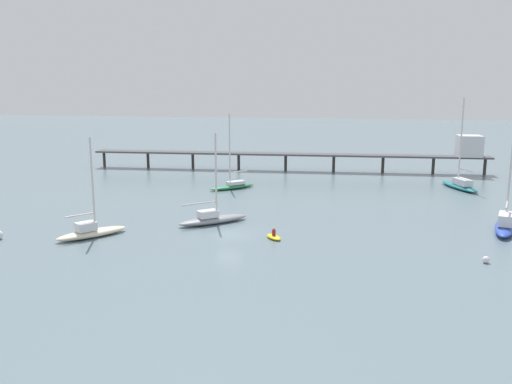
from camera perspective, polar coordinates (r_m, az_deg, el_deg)
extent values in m
plane|color=slate|center=(53.23, -3.03, -4.61)|extent=(400.00, 400.00, 0.00)
cube|color=#4C4C51|center=(92.96, 3.22, 4.09)|extent=(68.95, 7.02, 0.30)
cylinder|color=#38332D|center=(101.35, -16.03, 3.39)|extent=(0.50, 0.50, 2.79)
cylinder|color=#38332D|center=(98.30, -11.55, 3.36)|extent=(0.50, 0.50, 2.79)
cylinder|color=#38332D|center=(95.89, -6.82, 3.32)|extent=(0.50, 0.50, 2.79)
cylinder|color=#38332D|center=(94.17, -1.88, 3.25)|extent=(0.50, 0.50, 2.79)
cylinder|color=#38332D|center=(93.17, 3.21, 3.15)|extent=(0.50, 0.50, 2.79)
cylinder|color=#38332D|center=(92.91, 8.37, 3.02)|extent=(0.50, 0.50, 2.79)
cylinder|color=#38332D|center=(93.40, 13.51, 2.87)|extent=(0.50, 0.50, 2.79)
cylinder|color=#38332D|center=(94.63, 18.55, 2.70)|extent=(0.50, 0.50, 2.79)
cylinder|color=#38332D|center=(96.58, 23.43, 2.52)|extent=(0.50, 0.50, 2.79)
cube|color=silver|center=(95.43, 21.97, 4.63)|extent=(4.02, 4.02, 3.51)
ellipsoid|color=#1E727A|center=(82.17, 21.05, 0.56)|extent=(5.14, 8.92, 0.69)
cube|color=silver|center=(81.45, 21.35, 1.02)|extent=(2.49, 3.46, 0.90)
cylinder|color=silver|center=(81.66, 21.22, 5.13)|extent=(0.23, 0.23, 12.36)
cylinder|color=silver|center=(80.72, 21.64, 2.20)|extent=(1.41, 3.19, 0.18)
ellipsoid|color=#2D4CB7|center=(60.06, 25.25, -3.42)|extent=(4.09, 8.53, 0.88)
cube|color=silver|center=(59.19, 25.30, -2.64)|extent=(2.07, 3.19, 1.11)
cylinder|color=silver|center=(59.29, 25.78, 2.73)|extent=(0.22, 0.22, 12.04)
cylinder|color=silver|center=(58.10, 25.41, -1.26)|extent=(1.18, 3.61, 0.18)
ellipsoid|color=beige|center=(54.71, -17.25, -4.27)|extent=(5.95, 6.80, 0.76)
cube|color=silver|center=(54.29, -17.86, -3.55)|extent=(2.18, 2.27, 0.84)
cylinder|color=silver|center=(53.78, -17.21, 0.85)|extent=(0.21, 0.21, 9.08)
cylinder|color=silver|center=(53.81, -18.47, -2.38)|extent=(1.96, 2.41, 0.17)
ellipsoid|color=gray|center=(57.53, -4.63, -3.02)|extent=(7.33, 6.75, 0.78)
cube|color=silver|center=(57.08, -5.22, -2.36)|extent=(2.46, 2.39, 0.74)
cylinder|color=silver|center=(56.69, -4.34, 1.83)|extent=(0.22, 0.22, 9.01)
cylinder|color=silver|center=(56.42, -6.12, -1.23)|extent=(3.13, 2.76, 0.17)
ellipsoid|color=#287F4C|center=(76.70, -2.58, 0.56)|extent=(6.39, 6.33, 0.60)
cube|color=silver|center=(76.90, -2.21, 1.00)|extent=(2.73, 2.71, 0.49)
cylinder|color=silver|center=(75.69, -2.85, 4.57)|extent=(0.21, 0.21, 10.25)
cylinder|color=silver|center=(76.89, -1.90, 2.21)|extent=(2.19, 2.16, 0.17)
ellipsoid|color=yellow|center=(51.75, 1.93, -4.87)|extent=(2.14, 2.38, 0.35)
cylinder|color=maroon|center=(51.63, 1.93, -4.39)|extent=(0.50, 0.50, 0.55)
sphere|color=tan|center=(51.52, 1.93, -3.97)|extent=(0.24, 0.24, 0.24)
sphere|color=silver|center=(48.78, 23.53, -6.70)|extent=(0.60, 0.60, 0.60)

